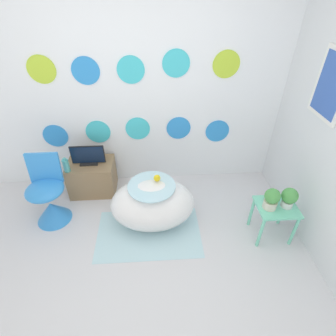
# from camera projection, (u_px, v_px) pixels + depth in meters

# --- Properties ---
(ground_plane) EXTENTS (12.00, 12.00, 0.00)m
(ground_plane) POSITION_uv_depth(u_px,v_px,m) (137.00, 301.00, 2.32)
(ground_plane) COLOR silver
(wall_back_dotted) EXTENTS (4.52, 0.05, 2.60)m
(wall_back_dotted) POSITION_uv_depth(u_px,v_px,m) (134.00, 86.00, 2.97)
(wall_back_dotted) COLOR white
(wall_back_dotted) RESTS_ON ground_plane
(wall_right) EXTENTS (0.06, 2.76, 2.60)m
(wall_right) POSITION_uv_depth(u_px,v_px,m) (330.00, 116.00, 2.33)
(wall_right) COLOR silver
(wall_right) RESTS_ON ground_plane
(rug) EXTENTS (1.14, 0.71, 0.01)m
(rug) POSITION_uv_depth(u_px,v_px,m) (149.00, 233.00, 2.92)
(rug) COLOR silver
(rug) RESTS_ON ground_plane
(bathtub) EXTENTS (0.92, 0.61, 0.57)m
(bathtub) POSITION_uv_depth(u_px,v_px,m) (152.00, 204.00, 2.88)
(bathtub) COLOR white
(bathtub) RESTS_ON ground_plane
(rubber_duck) EXTENTS (0.07, 0.08, 0.09)m
(rubber_duck) POSITION_uv_depth(u_px,v_px,m) (157.00, 178.00, 2.73)
(rubber_duck) COLOR yellow
(rubber_duck) RESTS_ON bathtub
(chair) EXTENTS (0.41, 0.41, 0.81)m
(chair) POSITION_uv_depth(u_px,v_px,m) (49.00, 201.00, 2.94)
(chair) COLOR #338CE0
(chair) RESTS_ON ground_plane
(tv_cabinet) EXTENTS (0.57, 0.41, 0.43)m
(tv_cabinet) POSITION_uv_depth(u_px,v_px,m) (93.00, 177.00, 3.38)
(tv_cabinet) COLOR #8E704C
(tv_cabinet) RESTS_ON ground_plane
(tv) EXTENTS (0.41, 0.12, 0.25)m
(tv) POSITION_uv_depth(u_px,v_px,m) (88.00, 156.00, 3.19)
(tv) COLOR black
(tv) RESTS_ON tv_cabinet
(vase) EXTENTS (0.07, 0.07, 0.18)m
(vase) POSITION_uv_depth(u_px,v_px,m) (66.00, 165.00, 3.07)
(vase) COLOR #51B2AD
(vase) RESTS_ON tv_cabinet
(side_table) EXTENTS (0.40, 0.34, 0.43)m
(side_table) POSITION_uv_depth(u_px,v_px,m) (275.00, 212.00, 2.71)
(side_table) COLOR #72D8B7
(side_table) RESTS_ON ground_plane
(potted_plant_left) EXTENTS (0.15, 0.15, 0.23)m
(potted_plant_left) POSITION_uv_depth(u_px,v_px,m) (272.00, 199.00, 2.57)
(potted_plant_left) COLOR beige
(potted_plant_left) RESTS_ON side_table
(potted_plant_right) EXTENTS (0.16, 0.16, 0.22)m
(potted_plant_right) POSITION_uv_depth(u_px,v_px,m) (289.00, 197.00, 2.59)
(potted_plant_right) COLOR white
(potted_plant_right) RESTS_ON side_table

